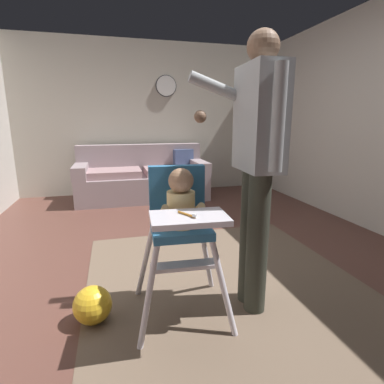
{
  "coord_description": "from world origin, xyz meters",
  "views": [
    {
      "loc": [
        -0.66,
        -2.4,
        1.24
      ],
      "look_at": [
        -0.2,
        -0.62,
        0.81
      ],
      "focal_mm": 28.39,
      "sensor_mm": 36.0,
      "label": 1
    }
  ],
  "objects_px": {
    "couch": "(143,178)",
    "wall_clock": "(166,86)",
    "high_chair": "(180,214)",
    "toy_ball": "(93,305)",
    "adult_standing": "(257,161)"
  },
  "relations": [
    {
      "from": "couch",
      "to": "wall_clock",
      "type": "distance_m",
      "value": 1.64
    },
    {
      "from": "couch",
      "to": "high_chair",
      "type": "height_order",
      "value": "high_chair"
    },
    {
      "from": "toy_ball",
      "to": "wall_clock",
      "type": "xyz_separation_m",
      "value": [
        1.13,
        3.59,
        1.7
      ]
    },
    {
      "from": "couch",
      "to": "high_chair",
      "type": "xyz_separation_m",
      "value": [
        -0.07,
        -3.16,
        0.35
      ]
    },
    {
      "from": "couch",
      "to": "high_chair",
      "type": "distance_m",
      "value": 3.18
    },
    {
      "from": "couch",
      "to": "adult_standing",
      "type": "height_order",
      "value": "adult_standing"
    },
    {
      "from": "adult_standing",
      "to": "wall_clock",
      "type": "bearing_deg",
      "value": -88.13
    },
    {
      "from": "toy_ball",
      "to": "adult_standing",
      "type": "bearing_deg",
      "value": -4.06
    },
    {
      "from": "couch",
      "to": "toy_ball",
      "type": "xyz_separation_m",
      "value": [
        -0.63,
        -3.12,
        -0.21
      ]
    },
    {
      "from": "high_chair",
      "to": "adult_standing",
      "type": "distance_m",
      "value": 0.58
    },
    {
      "from": "couch",
      "to": "adult_standing",
      "type": "xyz_separation_m",
      "value": [
        0.41,
        -3.19,
        0.67
      ]
    },
    {
      "from": "adult_standing",
      "to": "toy_ball",
      "type": "relative_size",
      "value": 7.34
    },
    {
      "from": "high_chair",
      "to": "wall_clock",
      "type": "height_order",
      "value": "wall_clock"
    },
    {
      "from": "couch",
      "to": "toy_ball",
      "type": "height_order",
      "value": "couch"
    },
    {
      "from": "high_chair",
      "to": "toy_ball",
      "type": "height_order",
      "value": "high_chair"
    }
  ]
}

